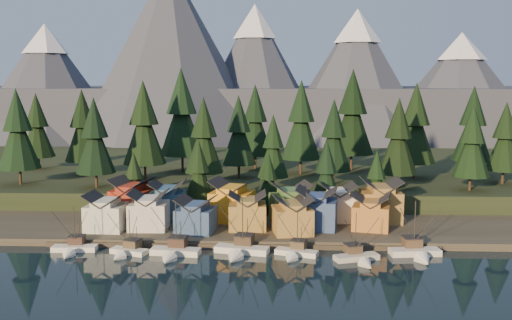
{
  "coord_description": "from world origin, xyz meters",
  "views": [
    {
      "loc": [
        7.44,
        -96.38,
        33.68
      ],
      "look_at": [
        2.34,
        30.0,
        16.04
      ],
      "focal_mm": 40.0,
      "sensor_mm": 36.0,
      "label": 1
    }
  ],
  "objects_px": {
    "boat_4": "(295,247)",
    "boat_3": "(240,243)",
    "boat_0": "(73,243)",
    "boat_5": "(359,252)",
    "house_back_1": "(168,199)",
    "house_front_1": "(149,209)",
    "boat_2": "(174,245)",
    "house_back_0": "(132,197)",
    "house_front_0": "(106,211)",
    "boat_1": "(126,245)",
    "boat_6": "(417,245)"
  },
  "relations": [
    {
      "from": "house_back_1",
      "to": "house_front_1",
      "type": "bearing_deg",
      "value": -107.02
    },
    {
      "from": "boat_0",
      "to": "house_back_0",
      "type": "relative_size",
      "value": 0.98
    },
    {
      "from": "boat_5",
      "to": "house_back_0",
      "type": "height_order",
      "value": "house_back_0"
    },
    {
      "from": "boat_6",
      "to": "boat_3",
      "type": "bearing_deg",
      "value": 173.38
    },
    {
      "from": "boat_4",
      "to": "boat_6",
      "type": "distance_m",
      "value": 23.48
    },
    {
      "from": "boat_2",
      "to": "boat_5",
      "type": "bearing_deg",
      "value": 3.88
    },
    {
      "from": "boat_5",
      "to": "boat_0",
      "type": "bearing_deg",
      "value": 158.25
    },
    {
      "from": "boat_0",
      "to": "boat_5",
      "type": "height_order",
      "value": "boat_0"
    },
    {
      "from": "boat_2",
      "to": "boat_4",
      "type": "bearing_deg",
      "value": 8.85
    },
    {
      "from": "house_back_0",
      "to": "house_front_0",
      "type": "bearing_deg",
      "value": -90.93
    },
    {
      "from": "boat_6",
      "to": "house_front_0",
      "type": "bearing_deg",
      "value": 163.22
    },
    {
      "from": "boat_2",
      "to": "house_front_0",
      "type": "xyz_separation_m",
      "value": [
        -17.08,
        13.14,
        3.53
      ]
    },
    {
      "from": "house_back_0",
      "to": "house_back_1",
      "type": "bearing_deg",
      "value": 5.44
    },
    {
      "from": "boat_0",
      "to": "house_back_0",
      "type": "bearing_deg",
      "value": 72.33
    },
    {
      "from": "boat_6",
      "to": "boat_2",
      "type": "bearing_deg",
      "value": 175.35
    },
    {
      "from": "boat_4",
      "to": "boat_6",
      "type": "relative_size",
      "value": 0.84
    },
    {
      "from": "boat_0",
      "to": "house_back_1",
      "type": "bearing_deg",
      "value": 53.16
    },
    {
      "from": "boat_2",
      "to": "boat_5",
      "type": "height_order",
      "value": "boat_2"
    },
    {
      "from": "boat_3",
      "to": "boat_5",
      "type": "bearing_deg",
      "value": 3.54
    },
    {
      "from": "boat_5",
      "to": "boat_2",
      "type": "bearing_deg",
      "value": 158.79
    },
    {
      "from": "boat_0",
      "to": "boat_5",
      "type": "distance_m",
      "value": 55.85
    },
    {
      "from": "boat_2",
      "to": "house_back_0",
      "type": "distance_m",
      "value": 28.65
    },
    {
      "from": "boat_0",
      "to": "house_back_1",
      "type": "relative_size",
      "value": 1.12
    },
    {
      "from": "boat_3",
      "to": "boat_1",
      "type": "bearing_deg",
      "value": -164.41
    },
    {
      "from": "boat_2",
      "to": "boat_3",
      "type": "bearing_deg",
      "value": 14.03
    },
    {
      "from": "boat_4",
      "to": "house_back_1",
      "type": "height_order",
      "value": "house_back_1"
    },
    {
      "from": "boat_1",
      "to": "boat_0",
      "type": "bearing_deg",
      "value": -168.46
    },
    {
      "from": "boat_5",
      "to": "house_back_1",
      "type": "distance_m",
      "value": 48.33
    },
    {
      "from": "boat_6",
      "to": "house_front_0",
      "type": "height_order",
      "value": "boat_6"
    },
    {
      "from": "boat_3",
      "to": "boat_5",
      "type": "xyz_separation_m",
      "value": [
        22.57,
        -3.5,
        -0.33
      ]
    },
    {
      "from": "boat_4",
      "to": "house_back_1",
      "type": "xyz_separation_m",
      "value": [
        -29.13,
        22.58,
        4.35
      ]
    },
    {
      "from": "boat_4",
      "to": "house_back_0",
      "type": "xyz_separation_m",
      "value": [
        -37.75,
        23.72,
        4.61
      ]
    },
    {
      "from": "house_front_1",
      "to": "boat_0",
      "type": "bearing_deg",
      "value": -135.42
    },
    {
      "from": "boat_3",
      "to": "boat_6",
      "type": "distance_m",
      "value": 34.18
    },
    {
      "from": "boat_2",
      "to": "house_back_1",
      "type": "xyz_separation_m",
      "value": [
        -5.65,
        23.34,
        3.99
      ]
    },
    {
      "from": "boat_4",
      "to": "boat_3",
      "type": "bearing_deg",
      "value": -166.31
    },
    {
      "from": "boat_1",
      "to": "house_back_0",
      "type": "bearing_deg",
      "value": 119.86
    },
    {
      "from": "boat_1",
      "to": "house_front_0",
      "type": "height_order",
      "value": "house_front_0"
    },
    {
      "from": "boat_2",
      "to": "boat_6",
      "type": "height_order",
      "value": "boat_6"
    },
    {
      "from": "boat_2",
      "to": "house_back_0",
      "type": "xyz_separation_m",
      "value": [
        -14.27,
        24.48,
        4.25
      ]
    },
    {
      "from": "boat_0",
      "to": "boat_2",
      "type": "relative_size",
      "value": 0.87
    },
    {
      "from": "boat_3",
      "to": "house_front_0",
      "type": "distance_m",
      "value": 32.19
    },
    {
      "from": "boat_2",
      "to": "boat_3",
      "type": "distance_m",
      "value": 12.85
    },
    {
      "from": "house_front_0",
      "to": "house_back_0",
      "type": "bearing_deg",
      "value": 79.73
    },
    {
      "from": "boat_1",
      "to": "boat_4",
      "type": "xyz_separation_m",
      "value": [
        32.8,
        0.44,
        -0.09
      ]
    },
    {
      "from": "boat_3",
      "to": "boat_4",
      "type": "xyz_separation_m",
      "value": [
        10.72,
        -0.81,
        -0.34
      ]
    },
    {
      "from": "boat_5",
      "to": "house_front_1",
      "type": "relative_size",
      "value": 1.2
    },
    {
      "from": "boat_6",
      "to": "boat_1",
      "type": "bearing_deg",
      "value": 174.72
    },
    {
      "from": "boat_0",
      "to": "boat_5",
      "type": "xyz_separation_m",
      "value": [
        55.74,
        -3.56,
        0.01
      ]
    },
    {
      "from": "boat_2",
      "to": "boat_4",
      "type": "distance_m",
      "value": 23.49
    }
  ]
}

